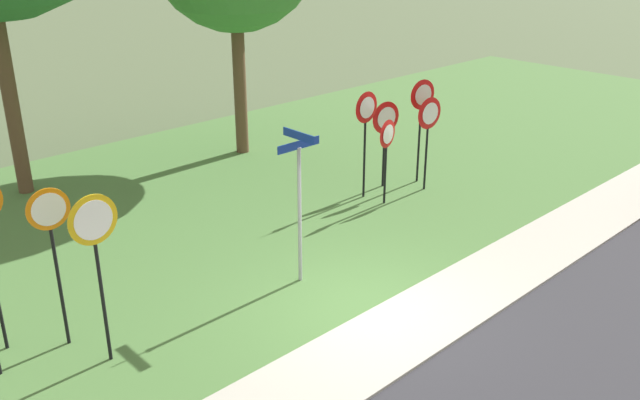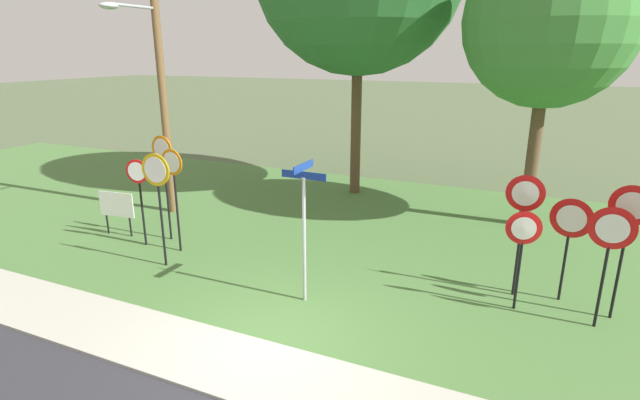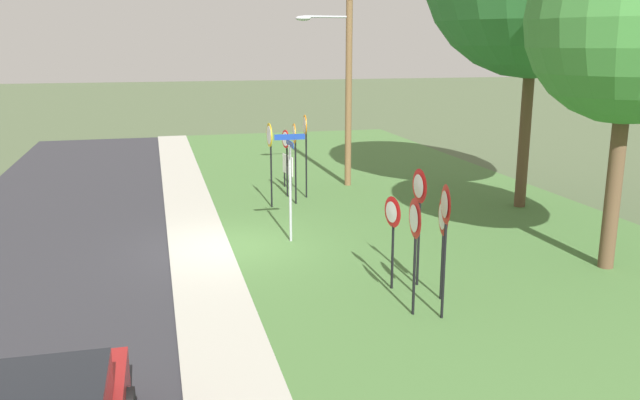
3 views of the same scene
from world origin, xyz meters
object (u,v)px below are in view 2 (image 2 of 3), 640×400
at_px(utility_pole, 157,64).
at_px(notice_board, 117,207).
at_px(yield_sign_near_right, 610,239).
at_px(yield_sign_far_left, 523,238).
at_px(street_name_post, 304,221).
at_px(yield_sign_near_left, 570,226).
at_px(yield_sign_far_right, 524,207).
at_px(stop_sign_near_left, 174,179).
at_px(yield_sign_center, 629,221).
at_px(stop_sign_near_right, 164,166).
at_px(stop_sign_far_left, 157,185).
at_px(oak_tree_right, 550,22).
at_px(stop_sign_far_center, 139,185).

relative_size(utility_pole, notice_board, 6.85).
xyz_separation_m(yield_sign_near_right, yield_sign_far_left, (-1.43, 0.09, -0.24)).
bearing_deg(street_name_post, yield_sign_near_right, 14.25).
bearing_deg(yield_sign_near_left, yield_sign_far_right, -158.90).
bearing_deg(yield_sign_near_right, stop_sign_near_left, -172.86).
bearing_deg(yield_sign_near_right, yield_sign_center, 63.00).
bearing_deg(yield_sign_center, yield_sign_far_left, -155.99).
bearing_deg(yield_sign_near_right, yield_sign_near_left, 129.87).
bearing_deg(notice_board, stop_sign_near_right, 4.16).
bearing_deg(utility_pole, stop_sign_far_left, -51.04).
distance_m(yield_sign_far_left, notice_board, 10.47).
relative_size(yield_sign_center, notice_board, 2.15).
relative_size(yield_sign_far_right, oak_tree_right, 0.33).
distance_m(yield_sign_far_right, utility_pole, 10.89).
bearing_deg(yield_sign_near_left, yield_sign_near_right, -44.51).
xyz_separation_m(yield_sign_far_right, oak_tree_right, (0.02, 4.89, 3.75)).
relative_size(stop_sign_near_right, yield_sign_center, 1.08).
bearing_deg(yield_sign_far_left, utility_pole, 158.83).
relative_size(stop_sign_far_left, utility_pole, 0.32).
bearing_deg(notice_board, oak_tree_right, 21.27).
relative_size(stop_sign_near_left, yield_sign_near_right, 1.14).
relative_size(stop_sign_near_right, yield_sign_far_right, 1.10).
height_order(yield_sign_near_right, notice_board, yield_sign_near_right).
bearing_deg(yield_sign_near_right, utility_pole, 175.24).
bearing_deg(yield_sign_far_left, oak_tree_right, 80.33).
bearing_deg(yield_sign_far_right, yield_sign_far_left, -85.67).
relative_size(utility_pole, oak_tree_right, 1.06).
relative_size(yield_sign_near_right, utility_pole, 0.28).
height_order(street_name_post, notice_board, street_name_post).
xyz_separation_m(yield_sign_far_left, yield_sign_far_right, (-0.06, 0.63, 0.45)).
distance_m(stop_sign_far_center, yield_sign_near_left, 10.14).
bearing_deg(yield_sign_far_left, yield_sign_far_right, 85.45).
bearing_deg(yield_sign_near_right, stop_sign_far_left, -167.44).
height_order(stop_sign_far_left, stop_sign_far_center, stop_sign_far_left).
bearing_deg(yield_sign_center, notice_board, -166.25).
bearing_deg(oak_tree_right, yield_sign_near_right, -75.32).
height_order(stop_sign_near_right, street_name_post, street_name_post).
bearing_deg(yield_sign_near_left, oak_tree_right, 111.47).
bearing_deg(stop_sign_near_left, yield_sign_near_right, 5.43).
bearing_deg(yield_sign_near_right, yield_sign_far_left, -178.11).
bearing_deg(stop_sign_near_right, notice_board, -164.38).
distance_m(utility_pole, oak_tree_right, 11.09).
relative_size(stop_sign_near_left, stop_sign_far_center, 1.15).
bearing_deg(stop_sign_near_left, notice_board, 177.98).
xyz_separation_m(yield_sign_center, street_name_post, (-5.74, -1.78, -0.27)).
bearing_deg(yield_sign_far_right, stop_sign_near_right, -178.28).
xyz_separation_m(street_name_post, oak_tree_right, (3.97, 6.90, 3.98)).
xyz_separation_m(street_name_post, utility_pole, (-6.51, 3.45, 2.88)).
xyz_separation_m(stop_sign_near_left, stop_sign_far_center, (-1.11, -0.06, -0.26)).
bearing_deg(oak_tree_right, stop_sign_near_left, -143.91).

